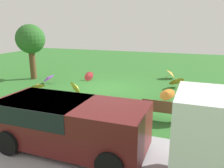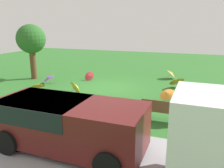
{
  "view_description": "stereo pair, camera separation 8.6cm",
  "coord_description": "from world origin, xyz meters",
  "px_view_note": "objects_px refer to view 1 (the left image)",
  "views": [
    {
      "loc": [
        -4.95,
        12.51,
        3.73
      ],
      "look_at": [
        -0.76,
        1.25,
        0.6
      ],
      "focal_mm": 35.99,
      "sensor_mm": 36.0,
      "label": 1
    },
    {
      "loc": [
        -5.03,
        12.48,
        3.73
      ],
      "look_at": [
        -0.76,
        1.25,
        0.6
      ],
      "focal_mm": 35.99,
      "sensor_mm": 36.0,
      "label": 2
    }
  ],
  "objects_px": {
    "parasol_orange_1": "(171,73)",
    "parasol_purple_0": "(48,78)",
    "parasol_orange_3": "(176,80)",
    "parasol_orange_0": "(167,93)",
    "parasol_yellow_0": "(76,87)",
    "shade_tree": "(31,40)",
    "park_bench": "(162,110)",
    "van_dark": "(67,121)",
    "parasol_orange_2": "(38,85)",
    "parasol_red_0": "(88,76)"
  },
  "relations": [
    {
      "from": "shade_tree",
      "to": "parasol_orange_0",
      "type": "height_order",
      "value": "shade_tree"
    },
    {
      "from": "parasol_orange_1",
      "to": "parasol_yellow_0",
      "type": "height_order",
      "value": "parasol_yellow_0"
    },
    {
      "from": "parasol_orange_0",
      "to": "parasol_purple_0",
      "type": "bearing_deg",
      "value": -6.6
    },
    {
      "from": "parasol_red_0",
      "to": "parasol_orange_1",
      "type": "bearing_deg",
      "value": -154.75
    },
    {
      "from": "shade_tree",
      "to": "parasol_yellow_0",
      "type": "distance_m",
      "value": 5.84
    },
    {
      "from": "parasol_red_0",
      "to": "parasol_purple_0",
      "type": "relative_size",
      "value": 0.73
    },
    {
      "from": "parasol_yellow_0",
      "to": "parasol_orange_2",
      "type": "bearing_deg",
      "value": 15.93
    },
    {
      "from": "parasol_orange_1",
      "to": "parasol_orange_3",
      "type": "bearing_deg",
      "value": 102.75
    },
    {
      "from": "parasol_orange_0",
      "to": "parasol_orange_3",
      "type": "bearing_deg",
      "value": -94.54
    },
    {
      "from": "park_bench",
      "to": "shade_tree",
      "type": "bearing_deg",
      "value": -23.99
    },
    {
      "from": "shade_tree",
      "to": "parasol_orange_2",
      "type": "relative_size",
      "value": 3.59
    },
    {
      "from": "shade_tree",
      "to": "parasol_orange_1",
      "type": "relative_size",
      "value": 3.96
    },
    {
      "from": "park_bench",
      "to": "parasol_orange_2",
      "type": "bearing_deg",
      "value": -11.35
    },
    {
      "from": "park_bench",
      "to": "parasol_red_0",
      "type": "relative_size",
      "value": 2.05
    },
    {
      "from": "van_dark",
      "to": "parasol_orange_2",
      "type": "distance_m",
      "value": 6.44
    },
    {
      "from": "parasol_red_0",
      "to": "parasol_purple_0",
      "type": "distance_m",
      "value": 2.73
    },
    {
      "from": "parasol_red_0",
      "to": "parasol_yellow_0",
      "type": "height_order",
      "value": "parasol_yellow_0"
    },
    {
      "from": "van_dark",
      "to": "parasol_orange_0",
      "type": "bearing_deg",
      "value": -112.39
    },
    {
      "from": "parasol_orange_0",
      "to": "parasol_yellow_0",
      "type": "bearing_deg",
      "value": 7.15
    },
    {
      "from": "parasol_orange_0",
      "to": "parasol_red_0",
      "type": "distance_m",
      "value": 6.3
    },
    {
      "from": "parasol_yellow_0",
      "to": "parasol_red_0",
      "type": "bearing_deg",
      "value": -74.99
    },
    {
      "from": "parasol_orange_2",
      "to": "parasol_orange_3",
      "type": "xyz_separation_m",
      "value": [
        -7.17,
        -3.93,
        -0.0
      ]
    },
    {
      "from": "parasol_orange_3",
      "to": "parasol_purple_0",
      "type": "bearing_deg",
      "value": 12.76
    },
    {
      "from": "shade_tree",
      "to": "parasol_yellow_0",
      "type": "bearing_deg",
      "value": 154.13
    },
    {
      "from": "parasol_orange_3",
      "to": "shade_tree",
      "type": "bearing_deg",
      "value": 5.76
    },
    {
      "from": "parasol_orange_1",
      "to": "parasol_purple_0",
      "type": "height_order",
      "value": "parasol_orange_1"
    },
    {
      "from": "parasol_orange_2",
      "to": "parasol_yellow_0",
      "type": "bearing_deg",
      "value": -164.07
    },
    {
      "from": "park_bench",
      "to": "parasol_orange_0",
      "type": "xyz_separation_m",
      "value": [
        0.14,
        -2.63,
        -0.05
      ]
    },
    {
      "from": "parasol_orange_2",
      "to": "parasol_orange_3",
      "type": "distance_m",
      "value": 8.18
    },
    {
      "from": "parasol_orange_3",
      "to": "parasol_orange_0",
      "type": "bearing_deg",
      "value": 85.46
    },
    {
      "from": "park_bench",
      "to": "parasol_purple_0",
      "type": "bearing_deg",
      "value": -23.97
    },
    {
      "from": "parasol_yellow_0",
      "to": "shade_tree",
      "type": "bearing_deg",
      "value": -25.87
    },
    {
      "from": "parasol_yellow_0",
      "to": "parasol_purple_0",
      "type": "relative_size",
      "value": 0.94
    },
    {
      "from": "parasol_yellow_0",
      "to": "parasol_purple_0",
      "type": "xyz_separation_m",
      "value": [
        2.97,
        -1.51,
        -0.01
      ]
    },
    {
      "from": "parasol_orange_1",
      "to": "parasol_purple_0",
      "type": "xyz_separation_m",
      "value": [
        7.48,
        4.28,
        -0.01
      ]
    },
    {
      "from": "shade_tree",
      "to": "parasol_orange_3",
      "type": "relative_size",
      "value": 3.12
    },
    {
      "from": "parasol_red_0",
      "to": "parasol_orange_2",
      "type": "bearing_deg",
      "value": 72.19
    },
    {
      "from": "shade_tree",
      "to": "parasol_yellow_0",
      "type": "xyz_separation_m",
      "value": [
        -4.82,
        2.34,
        -2.34
      ]
    },
    {
      "from": "parasol_orange_0",
      "to": "parasol_orange_3",
      "type": "distance_m",
      "value": 2.73
    },
    {
      "from": "park_bench",
      "to": "parasol_purple_0",
      "type": "relative_size",
      "value": 1.49
    },
    {
      "from": "van_dark",
      "to": "parasol_yellow_0",
      "type": "bearing_deg",
      "value": -63.72
    },
    {
      "from": "parasol_orange_0",
      "to": "parasol_orange_3",
      "type": "height_order",
      "value": "parasol_orange_3"
    },
    {
      "from": "parasol_orange_1",
      "to": "parasol_red_0",
      "type": "height_order",
      "value": "parasol_orange_1"
    },
    {
      "from": "parasol_red_0",
      "to": "parasol_yellow_0",
      "type": "bearing_deg",
      "value": 105.01
    },
    {
      "from": "parasol_orange_2",
      "to": "parasol_purple_0",
      "type": "height_order",
      "value": "parasol_orange_2"
    },
    {
      "from": "van_dark",
      "to": "parasol_red_0",
      "type": "relative_size",
      "value": 5.9
    },
    {
      "from": "shade_tree",
      "to": "parasol_orange_0",
      "type": "xyz_separation_m",
      "value": [
        -9.66,
        1.73,
        -2.34
      ]
    },
    {
      "from": "parasol_orange_1",
      "to": "parasol_yellow_0",
      "type": "bearing_deg",
      "value": 52.08
    },
    {
      "from": "park_bench",
      "to": "parasol_orange_3",
      "type": "height_order",
      "value": "park_bench"
    },
    {
      "from": "van_dark",
      "to": "parasol_orange_3",
      "type": "distance_m",
      "value": 8.8
    }
  ]
}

